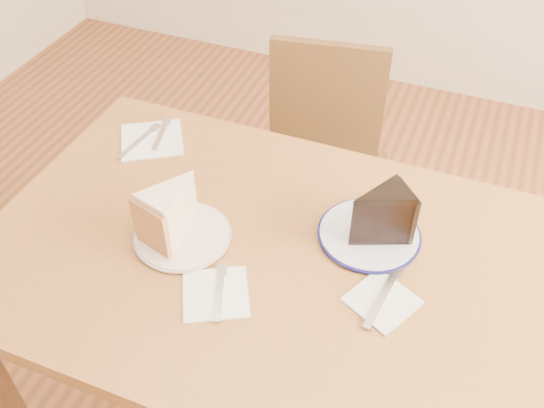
{
  "coord_description": "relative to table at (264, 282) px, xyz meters",
  "views": [
    {
      "loc": [
        0.34,
        -0.79,
        1.7
      ],
      "look_at": [
        -0.02,
        0.09,
        0.8
      ],
      "focal_mm": 40.0,
      "sensor_mm": 36.0,
      "label": 1
    }
  ],
  "objects": [
    {
      "name": "fork_cream",
      "position": [
        -0.04,
        -0.14,
        0.1
      ],
      "size": [
        0.06,
        0.14,
        0.0
      ],
      "primitive_type": "cube",
      "rotation": [
        0.0,
        0.0,
        0.36
      ],
      "color": "silver",
      "rests_on": "napkin_cream"
    },
    {
      "name": "carrot_cake",
      "position": [
        -0.19,
        -0.02,
        0.17
      ],
      "size": [
        0.12,
        0.15,
        0.11
      ],
      "primitive_type": null,
      "rotation": [
        0.0,
        0.0,
        -0.28
      ],
      "color": "beige",
      "rests_on": "plate_cream"
    },
    {
      "name": "napkin_cream",
      "position": [
        -0.04,
        -0.14,
        0.1
      ],
      "size": [
        0.17,
        0.17,
        0.0
      ],
      "primitive_type": "cube",
      "rotation": [
        0.0,
        0.0,
        0.5
      ],
      "color": "white",
      "rests_on": "table"
    },
    {
      "name": "plate_cream",
      "position": [
        -0.18,
        -0.03,
        0.1
      ],
      "size": [
        0.2,
        0.2,
        0.01
      ],
      "primitive_type": "cylinder",
      "color": "silver",
      "rests_on": "table"
    },
    {
      "name": "chocolate_cake",
      "position": [
        0.21,
        0.11,
        0.17
      ],
      "size": [
        0.15,
        0.14,
        0.12
      ],
      "primitive_type": null,
      "rotation": [
        0.0,
        0.0,
        2.31
      ],
      "color": "black",
      "rests_on": "plate_navy"
    },
    {
      "name": "fork_spare",
      "position": [
        -0.4,
        0.28,
        0.1
      ],
      "size": [
        0.05,
        0.14,
        0.0
      ],
      "primitive_type": "cube",
      "rotation": [
        0.0,
        0.0,
        0.24
      ],
      "color": "silver",
      "rests_on": "napkin_spare"
    },
    {
      "name": "napkin_spare",
      "position": [
        -0.42,
        0.25,
        0.1
      ],
      "size": [
        0.21,
        0.21,
        0.0
      ],
      "primitive_type": "cube",
      "rotation": [
        0.0,
        0.0,
        0.56
      ],
      "color": "white",
      "rests_on": "table"
    },
    {
      "name": "table",
      "position": [
        0.0,
        0.0,
        0.0
      ],
      "size": [
        1.2,
        0.8,
        0.75
      ],
      "color": "brown",
      "rests_on": "ground"
    },
    {
      "name": "knife_navy",
      "position": [
        0.26,
        -0.03,
        0.1
      ],
      "size": [
        0.04,
        0.17,
        0.0
      ],
      "primitive_type": "cube",
      "rotation": [
        0.0,
        0.0,
        -0.13
      ],
      "color": "silver",
      "rests_on": "napkin_navy"
    },
    {
      "name": "knife_spare",
      "position": [
        -0.44,
        0.23,
        0.1
      ],
      "size": [
        0.03,
        0.16,
        0.0
      ],
      "primitive_type": "cube",
      "rotation": [
        0.0,
        0.0,
        -0.13
      ],
      "color": "silver",
      "rests_on": "napkin_spare"
    },
    {
      "name": "plate_navy",
      "position": [
        0.19,
        0.13,
        0.1
      ],
      "size": [
        0.21,
        0.21,
        0.01
      ],
      "primitive_type": "cylinder",
      "color": "white",
      "rests_on": "table"
    },
    {
      "name": "chair_far",
      "position": [
        -0.07,
        0.6,
        -0.18
      ],
      "size": [
        0.48,
        0.48,
        0.85
      ],
      "rotation": [
        0.0,
        0.0,
        3.3
      ],
      "color": "#34200F",
      "rests_on": "ground"
    },
    {
      "name": "napkin_navy",
      "position": [
        0.26,
        -0.03,
        0.1
      ],
      "size": [
        0.16,
        0.16,
        0.0
      ],
      "primitive_type": "cube",
      "rotation": [
        0.0,
        0.0,
        -0.46
      ],
      "color": "white",
      "rests_on": "table"
    }
  ]
}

